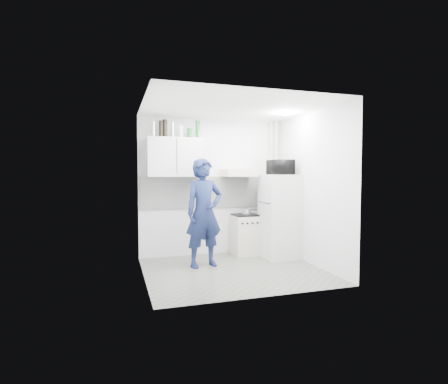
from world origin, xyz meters
name	(u,v)px	position (x,y,z in m)	size (l,w,h in m)	color
floor	(234,271)	(0.00, 0.00, 0.00)	(2.80, 2.80, 0.00)	#616161
ceiling	(234,107)	(0.00, 0.00, 2.60)	(2.80, 2.80, 0.00)	white
wall_back	(213,187)	(0.00, 1.25, 1.30)	(2.80, 2.80, 0.00)	silver
wall_left	(143,191)	(-1.40, 0.00, 1.30)	(2.60, 2.60, 0.00)	silver
wall_right	(311,189)	(1.40, 0.00, 1.30)	(2.60, 2.60, 0.00)	silver
person	(204,213)	(-0.38, 0.41, 0.90)	(0.66, 0.43, 1.81)	#151F44
stove	(245,235)	(0.58, 1.00, 0.38)	(0.47, 0.47, 0.75)	beige
fridge	(280,217)	(1.10, 0.57, 0.77)	(0.63, 0.63, 1.53)	silver
stove_top	(245,215)	(0.58, 1.00, 0.77)	(0.45, 0.45, 0.03)	black
saucepan	(246,212)	(0.61, 1.03, 0.83)	(0.17, 0.17, 0.09)	silver
microwave	(281,167)	(1.10, 0.57, 1.67)	(0.34, 0.50, 0.27)	black
bottle_a	(153,129)	(-1.13, 1.07, 2.34)	(0.06, 0.06, 0.27)	silver
bottle_b	(161,129)	(-1.00, 1.07, 2.35)	(0.08, 0.08, 0.30)	black
bottle_c	(165,129)	(-0.93, 1.07, 2.36)	(0.08, 0.08, 0.32)	black
bottle_d	(173,130)	(-0.79, 1.07, 2.34)	(0.06, 0.06, 0.27)	silver
canister_a	(181,132)	(-0.64, 1.07, 2.31)	(0.09, 0.09, 0.22)	#B2B7BC
canister_b	(190,133)	(-0.48, 1.07, 2.29)	(0.09, 0.09, 0.18)	#144C1E
bottle_e	(198,130)	(-0.33, 1.07, 2.36)	(0.08, 0.08, 0.32)	#144C1E
upper_cabinet	(175,157)	(-0.75, 1.07, 1.85)	(1.00, 0.35, 0.70)	silver
range_hood	(239,173)	(0.45, 1.00, 1.57)	(0.60, 0.50, 0.14)	beige
backsplash	(213,192)	(0.00, 1.24, 1.20)	(2.74, 0.03, 0.60)	white
pipe_a	(276,186)	(1.30, 1.17, 1.30)	(0.05, 0.05, 2.60)	beige
pipe_b	(270,186)	(1.18, 1.17, 1.30)	(0.04, 0.04, 2.60)	beige
ceiling_spot_fixture	(285,114)	(1.00, 0.20, 2.57)	(0.10, 0.10, 0.02)	white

